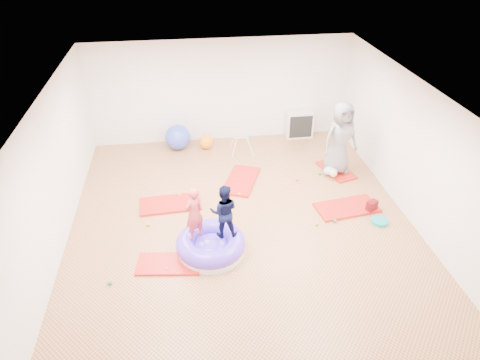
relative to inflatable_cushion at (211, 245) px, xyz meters
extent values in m
cube|color=tan|center=(0.71, 0.74, -0.16)|extent=(7.00, 8.00, 0.01)
cube|color=silver|center=(0.71, 0.74, 2.64)|extent=(7.00, 8.00, 0.01)
cube|color=white|center=(0.71, 4.74, 1.24)|extent=(7.00, 0.01, 2.80)
cube|color=white|center=(0.71, -3.26, 1.24)|extent=(7.00, 0.01, 2.80)
cube|color=white|center=(-2.79, 0.74, 1.24)|extent=(0.01, 8.00, 2.80)
cube|color=white|center=(4.21, 0.74, 1.24)|extent=(0.01, 8.00, 2.80)
cube|color=red|center=(-0.80, -0.26, -0.14)|extent=(1.22, 0.72, 0.05)
cube|color=red|center=(-0.76, 1.64, -0.13)|extent=(1.35, 0.72, 0.06)
cube|color=red|center=(0.93, 2.38, -0.13)|extent=(1.10, 1.46, 0.05)
cube|color=red|center=(3.05, 0.95, -0.13)|extent=(1.42, 0.84, 0.06)
cube|color=red|center=(3.34, 2.52, -0.14)|extent=(0.82, 1.18, 0.04)
cylinder|color=white|center=(0.00, 0.00, -0.09)|extent=(1.28, 1.28, 0.14)
torus|color=#5B37E8|center=(0.00, 0.00, 0.04)|extent=(1.32, 1.32, 0.35)
ellipsoid|color=#5B37E8|center=(0.00, 0.00, -0.04)|extent=(0.70, 0.70, 0.31)
imported|color=#CD3D45|center=(-0.28, 0.07, 0.77)|extent=(0.48, 0.45, 1.10)
imported|color=black|center=(0.27, 0.06, 0.76)|extent=(0.58, 0.48, 1.09)
imported|color=slate|center=(3.31, 2.46, 0.78)|extent=(0.97, 0.74, 1.79)
ellipsoid|color=#A9C4D5|center=(3.12, 2.31, -0.01)|extent=(0.38, 0.25, 0.22)
sphere|color=beige|center=(3.12, 2.14, 0.02)|extent=(0.18, 0.18, 0.18)
sphere|color=gold|center=(2.23, 0.48, -0.12)|extent=(0.08, 0.08, 0.08)
sphere|color=#2D8435|center=(2.89, 2.40, -0.12)|extent=(0.08, 0.08, 0.08)
sphere|color=gold|center=(-1.22, 0.96, -0.12)|extent=(0.08, 0.08, 0.08)
sphere|color=#2D8435|center=(2.64, 0.53, -0.12)|extent=(0.08, 0.08, 0.08)
sphere|color=gold|center=(0.79, 1.79, -0.12)|extent=(0.08, 0.08, 0.08)
sphere|color=#F0572D|center=(2.26, 2.21, -0.12)|extent=(0.08, 0.08, 0.08)
sphere|color=#2D8435|center=(-1.82, -0.60, -0.12)|extent=(0.08, 0.08, 0.08)
sphere|color=gold|center=(3.07, 2.39, -0.12)|extent=(0.08, 0.08, 0.08)
sphere|color=#F0572D|center=(-0.84, -0.41, -0.12)|extent=(0.08, 0.08, 0.08)
sphere|color=gold|center=(-0.56, 1.95, -0.12)|extent=(0.08, 0.08, 0.08)
sphere|color=blue|center=(-0.53, 4.28, 0.18)|extent=(0.68, 0.68, 0.68)
sphere|color=orange|center=(0.22, 4.18, 0.03)|extent=(0.39, 0.39, 0.39)
cylinder|color=silver|center=(0.92, 3.59, 0.08)|extent=(0.17, 0.18, 0.46)
cylinder|color=silver|center=(0.92, 3.99, 0.08)|extent=(0.17, 0.18, 0.46)
cylinder|color=silver|center=(1.35, 3.59, 0.08)|extent=(0.17, 0.18, 0.46)
cylinder|color=silver|center=(1.35, 3.99, 0.08)|extent=(0.17, 0.18, 0.46)
cylinder|color=silver|center=(1.13, 3.79, 0.28)|extent=(0.45, 0.03, 0.03)
sphere|color=#F0572D|center=(0.91, 3.79, 0.28)|extent=(0.05, 0.05, 0.05)
sphere|color=blue|center=(1.36, 3.79, 0.28)|extent=(0.05, 0.05, 0.05)
cube|color=silver|center=(2.90, 4.54, 0.21)|extent=(0.75, 0.36, 0.75)
cube|color=black|center=(2.90, 4.36, 0.21)|extent=(0.65, 0.02, 0.65)
cube|color=silver|center=(2.90, 4.48, 0.21)|extent=(0.02, 0.26, 0.66)
cube|color=silver|center=(2.90, 4.48, 0.21)|extent=(0.66, 0.26, 0.02)
cylinder|color=#0F9694|center=(3.55, 0.38, -0.12)|extent=(0.34, 0.34, 0.08)
cube|color=#A20C16|center=(3.53, 0.78, -0.03)|extent=(0.27, 0.24, 0.27)
cylinder|color=gold|center=(0.20, 0.25, -0.15)|extent=(0.21, 0.21, 0.03)
camera|label=1|loc=(-0.32, -6.18, 5.37)|focal=32.00mm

